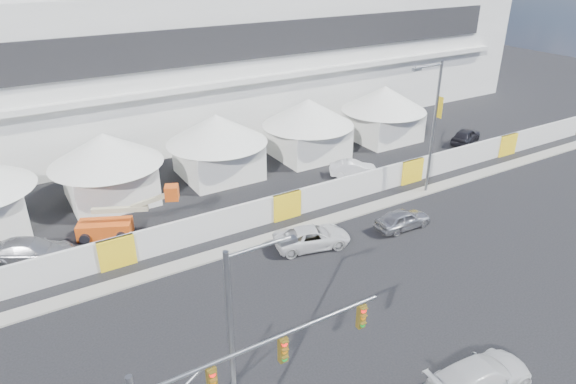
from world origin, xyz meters
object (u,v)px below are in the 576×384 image
pickup_near (480,376)px  lot_car_c (31,251)px  streetlight_median (238,350)px  streetlight_curb (432,120)px  pickup_curb (312,237)px  lot_car_a (353,169)px  lot_car_b (466,136)px  boom_lift (114,221)px  sedan_silver (403,219)px

pickup_near → lot_car_c: size_ratio=0.98×
streetlight_median → streetlight_curb: size_ratio=0.90×
pickup_curb → lot_car_a: bearing=-36.7°
streetlight_curb → streetlight_median: bearing=-148.9°
pickup_near → lot_car_c: bearing=40.6°
lot_car_a → lot_car_c: (-25.18, -0.26, 0.11)m
pickup_near → lot_car_b: 32.82m
lot_car_b → boom_lift: bearing=68.8°
lot_car_b → streetlight_curb: streetlight_curb is taller
streetlight_curb → boom_lift: bearing=164.9°
pickup_near → lot_car_c: 26.31m
pickup_near → lot_car_b: bearing=-43.0°
streetlight_median → streetlight_curb: (22.92, 13.82, 0.49)m
sedan_silver → pickup_curb: (-6.69, 1.24, -0.00)m
pickup_curb → streetlight_curb: streetlight_curb is taller
lot_car_a → streetlight_curb: 8.16m
boom_lift → sedan_silver: bearing=-4.2°
streetlight_median → lot_car_b: bearing=30.0°
pickup_near → streetlight_curb: 20.98m
lot_car_b → lot_car_c: lot_car_c is taller
streetlight_curb → lot_car_b: bearing=27.7°
streetlight_median → lot_car_a: bearing=43.9°
lot_car_a → streetlight_curb: size_ratio=0.39×
boom_lift → streetlight_curb: bearing=9.7°
pickup_curb → lot_car_c: lot_car_c is taller
streetlight_median → boom_lift: size_ratio=1.30×
lot_car_b → lot_car_c: 39.71m
streetlight_curb → lot_car_c: bearing=169.4°
sedan_silver → lot_car_b: lot_car_b is taller
lot_car_b → streetlight_curb: 14.23m
streetlight_median → boom_lift: (0.25, 19.93, -4.56)m
pickup_near → streetlight_curb: size_ratio=0.50×
streetlight_curb → lot_car_a: bearing=117.2°
lot_car_c → streetlight_curb: streetlight_curb is taller
lot_car_a → lot_car_c: bearing=120.1°
sedan_silver → lot_car_a: sedan_silver is taller
lot_car_b → boom_lift: (-34.37, -0.05, 0.19)m
pickup_curb → lot_car_a: pickup_curb is taller
pickup_curb → lot_car_c: (-15.87, 7.45, 0.07)m
lot_car_c → lot_car_b: bearing=-61.5°
streetlight_median → boom_lift: 20.45m
lot_car_a → streetlight_median: 28.29m
pickup_near → streetlight_curb: streetlight_curb is taller
pickup_curb → sedan_silver: bearing=-86.8°
pickup_curb → lot_car_c: bearing=78.5°
lot_car_a → streetlight_median: (-20.10, -19.32, 4.84)m
lot_car_b → streetlight_curb: (-11.70, -6.16, 5.25)m
pickup_near → streetlight_curb: bearing=-33.4°
lot_car_a → lot_car_b: size_ratio=0.92×
pickup_curb → lot_car_a: size_ratio=1.25×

